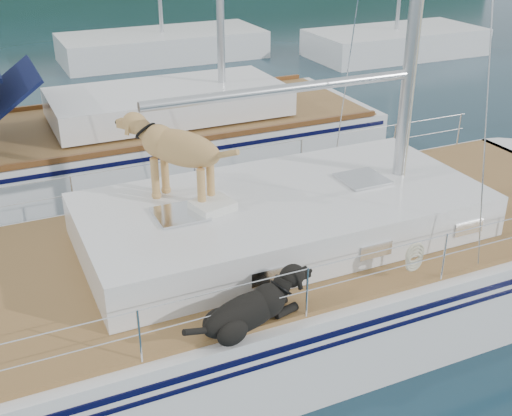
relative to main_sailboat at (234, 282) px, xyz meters
name	(u,v)px	position (x,y,z in m)	size (l,w,h in m)	color
ground	(229,326)	(-0.08, 0.00, -0.68)	(120.00, 120.00, 0.00)	black
main_sailboat	(234,282)	(0.00, 0.00, 0.00)	(12.00, 3.95, 14.01)	white
neighbor_sailboat	(121,146)	(-0.08, 5.89, -0.06)	(11.00, 3.50, 13.30)	white
bg_boat_center	(163,46)	(3.92, 16.00, -0.23)	(7.20, 3.00, 11.65)	white
bg_boat_east	(395,43)	(11.92, 13.00, -0.23)	(6.40, 3.00, 11.65)	white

